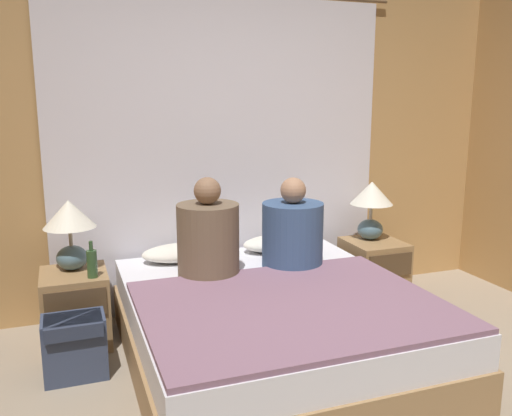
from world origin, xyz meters
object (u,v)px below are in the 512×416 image
(pillow_left, at_px, (183,252))
(person_right_in_bed, at_px, (293,232))
(lamp_right, at_px, (371,202))
(person_left_in_bed, at_px, (208,237))
(pillow_right, at_px, (280,243))
(nightstand_left, at_px, (76,308))
(beer_bottle_on_left_stand, at_px, (92,263))
(nightstand_right, at_px, (373,271))
(lamp_left, at_px, (70,225))
(bed, at_px, (272,326))
(backpack_on_floor, at_px, (75,343))

(pillow_left, relative_size, person_right_in_bed, 0.95)
(lamp_right, bearing_deg, person_left_in_bed, -166.93)
(lamp_right, distance_m, pillow_right, 0.80)
(nightstand_left, distance_m, beer_bottle_on_left_stand, 0.38)
(person_left_in_bed, distance_m, person_right_in_bed, 0.59)
(person_left_in_bed, bearing_deg, nightstand_right, 10.22)
(person_left_in_bed, xyz_separation_m, beer_bottle_on_left_stand, (-0.72, 0.12, -0.13))
(lamp_left, bearing_deg, person_right_in_bed, -12.92)
(lamp_left, bearing_deg, nightstand_right, -1.86)
(lamp_left, xyz_separation_m, person_right_in_bed, (1.42, -0.33, -0.10))
(nightstand_left, relative_size, person_left_in_bed, 0.75)
(person_right_in_bed, bearing_deg, bed, -127.14)
(beer_bottle_on_left_stand, bearing_deg, nightstand_left, 129.68)
(pillow_right, height_order, backpack_on_floor, pillow_right)
(nightstand_left, xyz_separation_m, nightstand_right, (2.24, 0.00, 0.00))
(pillow_left, bearing_deg, pillow_right, 0.00)
(lamp_left, xyz_separation_m, lamp_right, (2.24, 0.00, 0.00))
(lamp_right, relative_size, person_left_in_bed, 0.71)
(lamp_left, bearing_deg, pillow_left, 4.30)
(bed, bearing_deg, backpack_on_floor, 170.08)
(lamp_left, height_order, pillow_left, lamp_left)
(bed, bearing_deg, person_left_in_bed, 125.62)
(person_left_in_bed, relative_size, beer_bottle_on_left_stand, 2.77)
(nightstand_left, xyz_separation_m, lamp_left, (0.00, 0.07, 0.54))
(beer_bottle_on_left_stand, distance_m, backpack_on_floor, 0.51)
(bed, relative_size, person_left_in_bed, 3.02)
(pillow_right, bearing_deg, backpack_on_floor, -158.93)
(person_right_in_bed, bearing_deg, backpack_on_floor, -172.07)
(pillow_right, xyz_separation_m, person_left_in_bed, (-0.66, -0.38, 0.20))
(lamp_left, xyz_separation_m, backpack_on_floor, (-0.02, -0.53, -0.58))
(nightstand_right, xyz_separation_m, person_right_in_bed, (-0.81, -0.25, 0.45))
(beer_bottle_on_left_stand, bearing_deg, pillow_right, 10.88)
(person_left_in_bed, bearing_deg, person_right_in_bed, 0.00)
(lamp_right, bearing_deg, lamp_left, 180.00)
(person_left_in_bed, height_order, backpack_on_floor, person_left_in_bed)
(nightstand_left, bearing_deg, lamp_right, 1.86)
(nightstand_right, height_order, lamp_right, lamp_right)
(nightstand_left, bearing_deg, nightstand_right, 0.00)
(beer_bottle_on_left_stand, bearing_deg, lamp_right, 5.62)
(backpack_on_floor, bearing_deg, person_right_in_bed, 7.93)
(backpack_on_floor, bearing_deg, pillow_right, 21.07)
(lamp_right, bearing_deg, backpack_on_floor, -166.86)
(person_left_in_bed, distance_m, beer_bottle_on_left_stand, 0.74)
(bed, distance_m, pillow_left, 0.91)
(person_right_in_bed, relative_size, backpack_on_floor, 1.68)
(pillow_right, distance_m, person_right_in_bed, 0.43)
(person_left_in_bed, xyz_separation_m, backpack_on_floor, (-0.85, -0.20, -0.50))
(bed, bearing_deg, lamp_right, 33.05)
(nightstand_right, xyz_separation_m, beer_bottle_on_left_stand, (-2.12, -0.14, 0.33))
(lamp_left, height_order, backpack_on_floor, lamp_left)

